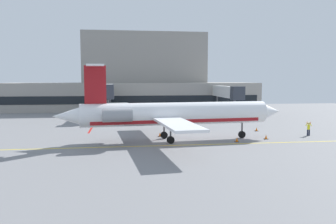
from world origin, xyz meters
name	(u,v)px	position (x,y,z in m)	size (l,w,h in m)	color
ground	(176,143)	(0.00, 0.00, -0.05)	(120.00, 120.00, 0.11)	slate
terminal_building	(137,80)	(-2.23, 49.32, 7.28)	(62.75, 17.19, 19.52)	gray
jet_bridge_west	(109,91)	(-8.88, 29.99, 5.25)	(2.40, 18.57, 6.64)	silver
jet_bridge_east	(227,92)	(16.07, 30.90, 4.81)	(2.40, 16.78, 6.19)	silver
regional_jet	(172,114)	(-0.25, 1.41, 3.34)	(28.75, 23.98, 9.27)	white
baggage_tug	(107,115)	(-9.01, 25.60, 0.89)	(3.02, 3.41, 1.95)	#E5B20C
pushback_tractor	(188,111)	(7.21, 29.47, 0.91)	(3.29, 3.57, 2.00)	#19389E
fuel_tank	(113,108)	(-8.04, 33.39, 1.46)	(7.78, 2.79, 2.62)	white
marshaller	(309,128)	(18.60, 2.81, 0.97)	(0.75, 0.52, 1.90)	#191E33
safety_cone_alpha	(257,129)	(13.25, 7.63, 0.25)	(0.47, 0.47, 0.55)	orange
safety_cone_bravo	(266,137)	(11.79, 0.99, 0.25)	(0.47, 0.47, 0.55)	orange
safety_cone_charlie	(237,140)	(7.48, -0.35, 0.25)	(0.47, 0.47, 0.55)	orange
safety_cone_delta	(160,135)	(-1.36, 4.78, 0.25)	(0.47, 0.47, 0.55)	orange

